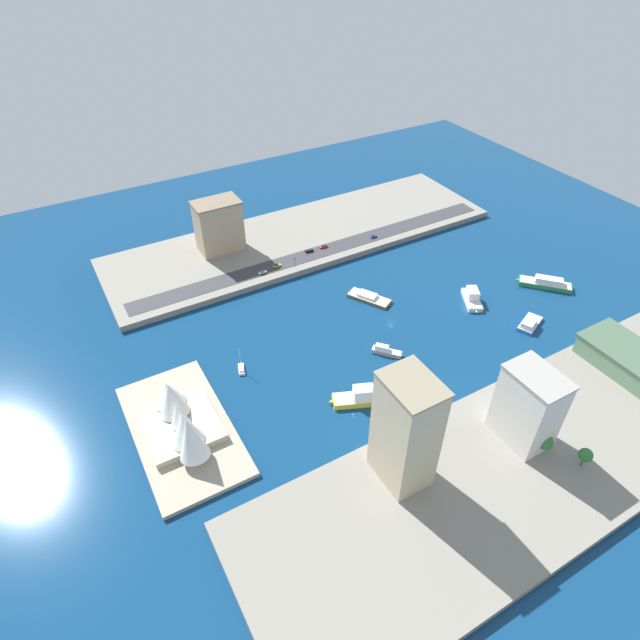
{
  "coord_description": "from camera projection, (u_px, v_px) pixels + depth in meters",
  "views": [
    {
      "loc": [
        -161.27,
        133.24,
        169.62
      ],
      "look_at": [
        12.84,
        33.93,
        6.1
      ],
      "focal_mm": 29.84,
      "sensor_mm": 36.0,
      "label": 1
    }
  ],
  "objects": [
    {
      "name": "hatchback_blue",
      "position": [
        373.0,
        236.0,
        324.23
      ],
      "size": [
        1.85,
        4.33,
        1.52
      ],
      "color": "black",
      "rests_on": "road_strip"
    },
    {
      "name": "barge_flat_brown",
      "position": [
        369.0,
        297.0,
        281.08
      ],
      "size": [
        24.05,
        18.21,
        3.16
      ],
      "color": "brown",
      "rests_on": "ground_plane"
    },
    {
      "name": "traffic_light_waterfront",
      "position": [
        295.0,
        261.0,
        296.4
      ],
      "size": [
        0.36,
        0.36,
        6.5
      ],
      "color": "black",
      "rests_on": "quay_east"
    },
    {
      "name": "sailboat_small_white",
      "position": [
        241.0,
        369.0,
        239.79
      ],
      "size": [
        8.11,
        4.72,
        12.48
      ],
      "color": "white",
      "rests_on": "ground_plane"
    },
    {
      "name": "quay_east",
      "position": [
        303.0,
        237.0,
        329.13
      ],
      "size": [
        70.0,
        240.0,
        3.42
      ],
      "primitive_type": "cube",
      "color": "gray",
      "rests_on": "ground_plane"
    },
    {
      "name": "peninsula_point",
      "position": [
        182.0,
        430.0,
        212.82
      ],
      "size": [
        69.2,
        36.56,
        2.0
      ],
      "primitive_type": "cube",
      "color": "#A89E89",
      "rests_on": "ground_plane"
    },
    {
      "name": "pickup_red",
      "position": [
        323.0,
        246.0,
        315.12
      ],
      "size": [
        1.79,
        5.18,
        1.55
      ],
      "color": "black",
      "rests_on": "road_strip"
    },
    {
      "name": "office_block_beige",
      "position": [
        406.0,
        431.0,
        179.73
      ],
      "size": [
        20.78,
        16.13,
        46.76
      ],
      "color": "#C6B793",
      "rests_on": "quay_west"
    },
    {
      "name": "ground_plane",
      "position": [
        391.0,
        322.0,
        266.92
      ],
      "size": [
        440.0,
        440.0,
        0.0
      ],
      "primitive_type": "plane",
      "color": "navy"
    },
    {
      "name": "taxi_yellow_cab",
      "position": [
        277.0,
        266.0,
        298.98
      ],
      "size": [
        1.88,
        4.86,
        1.69
      ],
      "color": "black",
      "rests_on": "road_strip"
    },
    {
      "name": "hotel_broad_white",
      "position": [
        528.0,
        407.0,
        197.53
      ],
      "size": [
        22.19,
        15.65,
        32.61
      ],
      "color": "silver",
      "rests_on": "quay_west"
    },
    {
      "name": "apartment_midrise_tan",
      "position": [
        219.0,
        226.0,
        305.17
      ],
      "size": [
        16.44,
        26.14,
        30.44
      ],
      "color": "tan",
      "rests_on": "quay_east"
    },
    {
      "name": "yacht_sleek_gray",
      "position": [
        386.0,
        351.0,
        248.07
      ],
      "size": [
        13.45,
        12.29,
        4.38
      ],
      "color": "#999EA3",
      "rests_on": "ground_plane"
    },
    {
      "name": "suv_black",
      "position": [
        309.0,
        251.0,
        311.41
      ],
      "size": [
        2.17,
        5.09,
        1.53
      ],
      "color": "black",
      "rests_on": "road_strip"
    },
    {
      "name": "ferry_green_doubledeck",
      "position": [
        546.0,
        283.0,
        289.53
      ],
      "size": [
        25.12,
        24.08,
        5.76
      ],
      "color": "#2D8C4C",
      "rests_on": "ground_plane"
    },
    {
      "name": "opera_landmark",
      "position": [
        180.0,
        418.0,
        206.16
      ],
      "size": [
        43.89,
        28.38,
        20.81
      ],
      "color": "#BCAD93",
      "rests_on": "peninsula_point"
    },
    {
      "name": "ferry_white_commuter",
      "position": [
        472.0,
        298.0,
        278.57
      ],
      "size": [
        19.99,
        15.22,
        7.25
      ],
      "color": "silver",
      "rests_on": "ground_plane"
    },
    {
      "name": "terminal_long_green",
      "position": [
        634.0,
        363.0,
        231.74
      ],
      "size": [
        46.42,
        23.14,
        10.0
      ],
      "color": "slate",
      "rests_on": "quay_west"
    },
    {
      "name": "park_tree_cluster",
      "position": [
        557.0,
        445.0,
        196.96
      ],
      "size": [
        18.28,
        13.55,
        8.83
      ],
      "color": "brown",
      "rests_on": "quay_west"
    },
    {
      "name": "ferry_yellow_fast",
      "position": [
        360.0,
        397.0,
        224.1
      ],
      "size": [
        15.35,
        23.77,
        8.04
      ],
      "color": "yellow",
      "rests_on": "ground_plane"
    },
    {
      "name": "quay_west",
      "position": [
        536.0,
        455.0,
        202.55
      ],
      "size": [
        70.0,
        240.0,
        3.42
      ],
      "primitive_type": "cube",
      "color": "gray",
      "rests_on": "ground_plane"
    },
    {
      "name": "catamaran_blue",
      "position": [
        530.0,
        323.0,
        263.64
      ],
      "size": [
        13.35,
        17.93,
        4.35
      ],
      "color": "blue",
      "rests_on": "ground_plane"
    },
    {
      "name": "sedan_silver",
      "position": [
        262.0,
        272.0,
        293.92
      ],
      "size": [
        1.78,
        4.65,
        1.65
      ],
      "color": "black",
      "rests_on": "road_strip"
    },
    {
      "name": "road_strip",
      "position": [
        321.0,
        251.0,
        312.37
      ],
      "size": [
        12.15,
        228.0,
        0.15
      ],
      "primitive_type": "cube",
      "color": "#38383D",
      "rests_on": "quay_east"
    }
  ]
}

